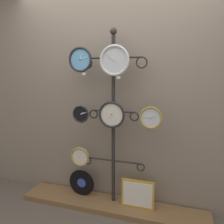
# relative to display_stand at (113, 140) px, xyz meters

# --- Properties ---
(shop_wall) EXTENTS (4.40, 0.04, 2.80)m
(shop_wall) POSITION_rel_display_stand_xyz_m (0.00, 0.16, 0.59)
(shop_wall) COLOR gray
(shop_wall) RESTS_ON ground_plane
(low_shelf) EXTENTS (2.20, 0.36, 0.06)m
(low_shelf) POSITION_rel_display_stand_xyz_m (0.00, -0.06, -0.78)
(low_shelf) COLOR brown
(low_shelf) RESTS_ON ground_plane
(display_stand) EXTENTS (0.74, 0.33, 2.04)m
(display_stand) POSITION_rel_display_stand_xyz_m (0.00, 0.00, 0.00)
(display_stand) COLOR #282623
(display_stand) RESTS_ON ground_plane
(clock_top_left) EXTENTS (0.27, 0.04, 0.27)m
(clock_top_left) POSITION_rel_display_stand_xyz_m (-0.35, -0.09, 0.90)
(clock_top_left) COLOR #60A8DB
(clock_top_center) EXTENTS (0.32, 0.04, 0.32)m
(clock_top_center) POSITION_rel_display_stand_xyz_m (0.04, -0.10, 0.88)
(clock_top_center) COLOR silver
(clock_middle_left) EXTENTS (0.20, 0.04, 0.20)m
(clock_middle_left) POSITION_rel_display_stand_xyz_m (-0.35, -0.10, 0.30)
(clock_middle_left) COLOR black
(clock_middle_center) EXTENTS (0.30, 0.04, 0.30)m
(clock_middle_center) POSITION_rel_display_stand_xyz_m (0.01, -0.08, 0.31)
(clock_middle_center) COLOR silver
(clock_middle_right) EXTENTS (0.24, 0.04, 0.24)m
(clock_middle_right) POSITION_rel_display_stand_xyz_m (0.43, -0.09, 0.30)
(clock_middle_right) COLOR silver
(clock_bottom_left) EXTENTS (0.24, 0.04, 0.24)m
(clock_bottom_left) POSITION_rel_display_stand_xyz_m (-0.38, -0.09, -0.21)
(clock_bottom_left) COLOR silver
(vinyl_record) EXTENTS (0.33, 0.01, 0.33)m
(vinyl_record) POSITION_rel_display_stand_xyz_m (-0.41, -0.01, -0.59)
(vinyl_record) COLOR black
(vinyl_record) RESTS_ON low_shelf
(picture_frame) EXTENTS (0.37, 0.02, 0.33)m
(picture_frame) POSITION_rel_display_stand_xyz_m (0.30, -0.06, -0.59)
(picture_frame) COLOR gold
(picture_frame) RESTS_ON low_shelf
(price_tag_upper) EXTENTS (0.04, 0.00, 0.03)m
(price_tag_upper) POSITION_rel_display_stand_xyz_m (-0.31, -0.09, 0.75)
(price_tag_upper) COLOR white
(price_tag_mid) EXTENTS (0.04, 0.00, 0.03)m
(price_tag_mid) POSITION_rel_display_stand_xyz_m (0.09, -0.10, 0.71)
(price_tag_mid) COLOR white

